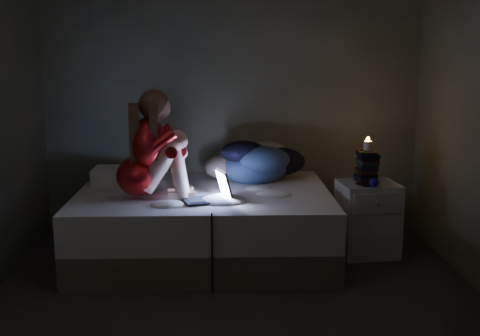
{
  "coord_description": "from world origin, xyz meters",
  "views": [
    {
      "loc": [
        -0.1,
        -3.94,
        1.78
      ],
      "look_at": [
        0.05,
        1.0,
        0.8
      ],
      "focal_mm": 45.4,
      "sensor_mm": 36.0,
      "label": 1
    }
  ],
  "objects_px": {
    "bed": "(204,224)",
    "laptop": "(206,186)",
    "phone": "(362,185)",
    "woman": "(137,145)",
    "candle": "(368,145)",
    "nightstand": "(367,219)"
  },
  "relations": [
    {
      "from": "bed",
      "to": "laptop",
      "type": "distance_m",
      "value": 0.57
    },
    {
      "from": "bed",
      "to": "phone",
      "type": "xyz_separation_m",
      "value": [
        1.34,
        -0.08,
        0.35
      ]
    },
    {
      "from": "woman",
      "to": "laptop",
      "type": "bearing_deg",
      "value": -19.92
    },
    {
      "from": "bed",
      "to": "phone",
      "type": "distance_m",
      "value": 1.39
    },
    {
      "from": "laptop",
      "to": "candle",
      "type": "relative_size",
      "value": 4.55
    },
    {
      "from": "bed",
      "to": "candle",
      "type": "relative_size",
      "value": 26.63
    },
    {
      "from": "woman",
      "to": "phone",
      "type": "bearing_deg",
      "value": -2.04
    },
    {
      "from": "laptop",
      "to": "nightstand",
      "type": "bearing_deg",
      "value": -3.5
    },
    {
      "from": "nightstand",
      "to": "candle",
      "type": "bearing_deg",
      "value": 99.2
    },
    {
      "from": "nightstand",
      "to": "woman",
      "type": "bearing_deg",
      "value": -178.66
    },
    {
      "from": "laptop",
      "to": "nightstand",
      "type": "relative_size",
      "value": 0.57
    },
    {
      "from": "woman",
      "to": "phone",
      "type": "relative_size",
      "value": 6.31
    },
    {
      "from": "bed",
      "to": "nightstand",
      "type": "bearing_deg",
      "value": 0.33
    },
    {
      "from": "bed",
      "to": "nightstand",
      "type": "distance_m",
      "value": 1.42
    },
    {
      "from": "woman",
      "to": "nightstand",
      "type": "distance_m",
      "value": 2.08
    },
    {
      "from": "candle",
      "to": "phone",
      "type": "height_order",
      "value": "candle"
    },
    {
      "from": "candle",
      "to": "bed",
      "type": "bearing_deg",
      "value": -177.87
    },
    {
      "from": "laptop",
      "to": "woman",
      "type": "bearing_deg",
      "value": 148.75
    },
    {
      "from": "bed",
      "to": "nightstand",
      "type": "height_order",
      "value": "nightstand"
    },
    {
      "from": "phone",
      "to": "bed",
      "type": "bearing_deg",
      "value": 163.14
    },
    {
      "from": "bed",
      "to": "laptop",
      "type": "bearing_deg",
      "value": -86.04
    },
    {
      "from": "woman",
      "to": "phone",
      "type": "height_order",
      "value": "woman"
    }
  ]
}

